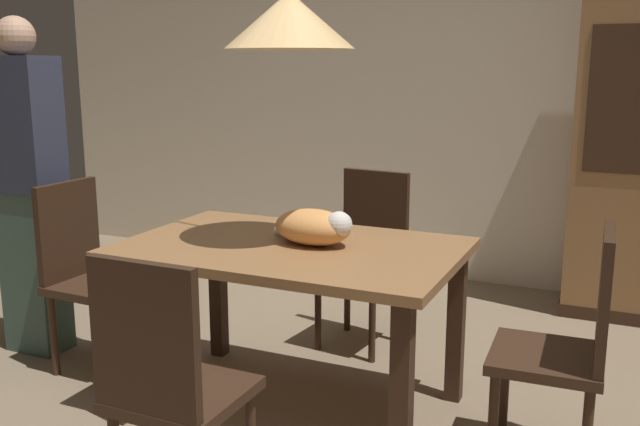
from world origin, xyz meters
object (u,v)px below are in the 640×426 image
Objects in this scene: chair_near_front at (167,381)px; cat_sleeping at (315,227)px; dining_table at (291,268)px; chair_right_side at (570,340)px; chair_far_back at (367,250)px; chair_left_side at (86,268)px; pendant_lamp at (289,19)px; person_standing at (28,188)px.

chair_near_front is 0.97m from cat_sleeping.
dining_table is 1.14m from chair_right_side.
cat_sleeping is (0.08, -0.84, 0.32)m from chair_far_back.
chair_right_side reaches higher than cat_sleeping.
chair_far_back is (0.01, 0.88, -0.14)m from dining_table.
chair_left_side is 1.00× the size of chair_far_back.
dining_table is at bearing -69.44° from pendant_lamp.
person_standing is (-2.66, 0.06, 0.36)m from chair_right_side.
chair_right_side is (1.13, 0.88, 0.00)m from chair_near_front.
dining_table is 1.51× the size of chair_right_side.
person_standing is (-1.53, 0.94, 0.36)m from chair_near_front.
chair_near_front is 1.43m from chair_left_side.
chair_far_back is 1.42m from chair_right_side.
cat_sleeping is at bearing -84.36° from chair_far_back.
chair_right_side is at bearing -1.91° from cat_sleeping.
chair_near_front is (-0.00, -0.88, -0.14)m from dining_table.
pendant_lamp is at bearing -90.60° from chair_far_back.
person_standing is at bearing 178.75° from chair_right_side.
dining_table is 0.20m from cat_sleeping.
chair_left_side is (-1.13, 0.00, -0.14)m from dining_table.
chair_far_back is 1.78m from person_standing.
cat_sleeping is (1.22, 0.04, 0.32)m from chair_left_side.
chair_left_side is 1.44m from chair_far_back.
pendant_lamp reaches higher than chair_left_side.
person_standing reaches higher than chair_near_front.
chair_right_side is at bearing 0.18° from pendant_lamp.
chair_right_side is 0.72× the size of pendant_lamp.
pendant_lamp is at bearing 89.96° from chair_near_front.
dining_table is at bearing -157.51° from cat_sleeping.
dining_table is 0.81× the size of person_standing.
chair_left_side and chair_right_side have the same top height.
chair_far_back is at bearing 95.64° from cat_sleeping.
chair_far_back is 0.72× the size of pendant_lamp.
chair_near_front is 1.45m from pendant_lamp.
chair_far_back is 1.45m from pendant_lamp.
cat_sleeping is 0.30× the size of pendant_lamp.
person_standing is at bearing 148.47° from chair_near_front.
cat_sleeping is (0.09, 0.92, 0.32)m from chair_near_front.
cat_sleeping is at bearing 178.09° from chair_right_side.
chair_near_front is at bearing -95.77° from cat_sleeping.
chair_near_front is at bearing -90.04° from pendant_lamp.
chair_left_side is 0.72× the size of pendant_lamp.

